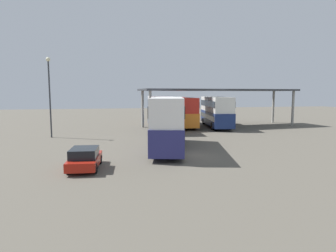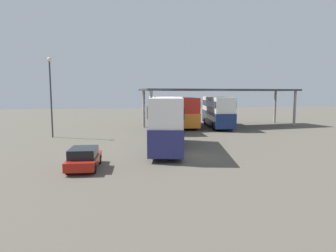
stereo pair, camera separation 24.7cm
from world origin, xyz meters
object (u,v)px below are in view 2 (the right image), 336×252
at_px(double_decker_main, 168,121).
at_px(double_decker_near_canopy, 161,111).
at_px(double_decker_far_right, 217,111).
at_px(lamppost_tall, 51,88).
at_px(double_decker_mid_row, 182,110).
at_px(parked_hatchback, 84,158).

bearing_deg(double_decker_main, double_decker_near_canopy, 6.01).
height_order(double_decker_far_right, lamppost_tall, lamppost_tall).
bearing_deg(double_decker_near_canopy, double_decker_far_right, -75.26).
bearing_deg(lamppost_tall, double_decker_mid_row, 25.16).
distance_m(parked_hatchback, lamppost_tall, 15.55).
bearing_deg(double_decker_mid_row, double_decker_main, 165.50).
distance_m(double_decker_main, double_decker_mid_row, 17.52).
bearing_deg(parked_hatchback, double_decker_near_canopy, -18.67).
bearing_deg(double_decker_main, lamppost_tall, 63.28).
relative_size(double_decker_main, double_decker_far_right, 0.94).
height_order(double_decker_main, double_decker_near_canopy, double_decker_main).
xyz_separation_m(double_decker_main, double_decker_near_canopy, (1.57, 13.18, -0.02)).
distance_m(parked_hatchback, double_decker_near_canopy, 20.00).
height_order(parked_hatchback, lamppost_tall, lamppost_tall).
height_order(double_decker_near_canopy, lamppost_tall, lamppost_tall).
bearing_deg(double_decker_near_canopy, parked_hatchback, 160.75).
relative_size(double_decker_far_right, lamppost_tall, 1.32).
bearing_deg(parked_hatchback, double_decker_far_right, -34.53).
relative_size(double_decker_near_canopy, lamppost_tall, 1.29).
bearing_deg(double_decker_far_right, double_decker_main, 155.05).
bearing_deg(double_decker_near_canopy, lamppost_tall, 112.54).
relative_size(parked_hatchback, double_decker_far_right, 0.36).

